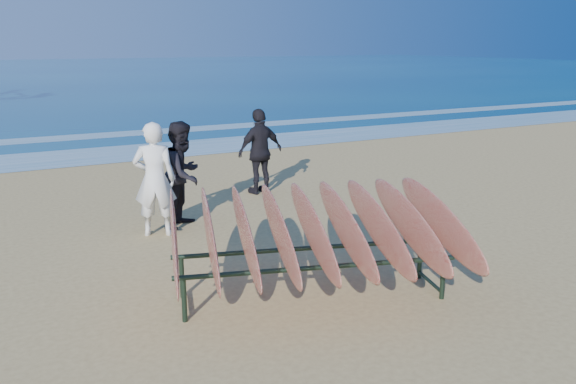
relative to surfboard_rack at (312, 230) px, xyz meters
name	(u,v)px	position (x,y,z in m)	size (l,w,h in m)	color
ground	(318,278)	(0.38, 0.49, -0.83)	(120.00, 120.00, 0.00)	tan
ocean	(4,74)	(0.38, 55.49, -0.83)	(160.00, 160.00, 0.00)	navy
foam_near	(126,153)	(0.38, 10.49, -0.83)	(160.00, 160.00, 0.00)	white
foam_far	(99,136)	(0.38, 13.99, -0.83)	(160.00, 160.00, 0.00)	white
surfboard_rack	(312,230)	(0.00, 0.00, 0.00)	(3.73, 3.26, 1.31)	#1C2D21
person_white	(155,179)	(-0.90, 3.21, 0.05)	(0.64, 0.42, 1.76)	white
person_dark_a	(183,174)	(-0.36, 3.47, 0.02)	(0.83, 0.64, 1.70)	black
person_dark_b	(260,151)	(1.67, 4.85, 0.00)	(0.97, 0.41, 1.66)	black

